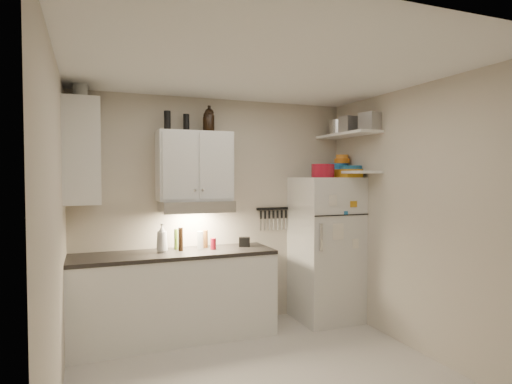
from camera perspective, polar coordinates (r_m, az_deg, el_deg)
name	(u,v)px	position (r m, az deg, el deg)	size (l,w,h in m)	color
floor	(268,381)	(3.94, 1.56, -23.90)	(3.20, 3.00, 0.02)	beige
ceiling	(268,67)	(3.64, 1.60, 16.30)	(3.20, 3.00, 0.02)	white
back_wall	(217,212)	(4.98, -5.27, -2.66)	(3.20, 0.02, 2.60)	beige
left_wall	(54,237)	(3.29, -25.33, -5.40)	(0.02, 3.00, 2.60)	beige
right_wall	(421,219)	(4.44, 21.08, -3.39)	(0.02, 3.00, 2.60)	beige
base_cabinet	(175,297)	(4.71, -10.76, -13.63)	(2.10, 0.60, 0.88)	white
countertop	(175,254)	(4.60, -10.80, -8.12)	(2.10, 0.62, 0.04)	black
upper_cabinet	(195,166)	(4.71, -8.20, 3.44)	(0.80, 0.33, 0.75)	white
side_cabinet	(82,152)	(4.46, -22.20, 4.97)	(0.33, 0.55, 1.00)	white
range_hood	(196,206)	(4.66, -7.99, -1.90)	(0.76, 0.46, 0.12)	silver
fridge	(326,249)	(5.21, 9.29, -7.45)	(0.70, 0.68, 1.70)	silver
shelf_hi	(347,135)	(5.15, 12.09, 7.48)	(0.30, 0.95, 0.03)	white
shelf_lo	(347,172)	(5.13, 12.05, 2.59)	(0.30, 0.95, 0.03)	white
knife_strip	(273,209)	(5.19, 2.25, -2.23)	(0.42, 0.02, 0.03)	black
dutch_oven	(323,171)	(4.91, 8.90, 2.81)	(0.26, 0.26, 0.15)	maroon
book_stack	(347,173)	(5.06, 12.06, 2.45)	(0.23, 0.28, 0.10)	#BA8117
spice_jar	(329,174)	(5.08, 9.66, 2.45)	(0.05, 0.05, 0.09)	silver
stock_pot	(339,128)	(5.38, 11.04, 8.40)	(0.25, 0.25, 0.18)	silver
tin_a	(349,124)	(5.05, 12.30, 8.80)	(0.18, 0.16, 0.18)	#AAAAAD
tin_b	(371,122)	(4.92, 15.06, 9.04)	(0.20, 0.20, 0.20)	#AAAAAD
bowl_teal	(338,167)	(5.34, 10.91, 3.25)	(0.24, 0.24, 0.10)	#1D63A0
bowl_orange	(342,161)	(5.32, 11.41, 4.07)	(0.19, 0.19, 0.06)	#C86312
bowl_yellow	(342,157)	(5.32, 11.41, 4.64)	(0.15, 0.15, 0.05)	orange
plates	(351,168)	(5.18, 12.57, 3.10)	(0.26, 0.26, 0.06)	#1D63A0
growler_a	(207,122)	(4.79, -6.51, 9.32)	(0.10, 0.10, 0.23)	black
growler_b	(209,120)	(4.80, -6.25, 9.53)	(0.11, 0.11, 0.27)	black
thermos_a	(186,123)	(4.77, -9.29, 9.08)	(0.07, 0.07, 0.19)	black
thermos_b	(167,121)	(4.67, -11.74, 9.30)	(0.07, 0.07, 0.20)	black
side_jar	(80,91)	(4.56, -22.41, 12.38)	(0.14, 0.14, 0.18)	silver
soap_bottle	(162,236)	(4.59, -12.43, -5.79)	(0.13, 0.13, 0.34)	white
pepper_mill	(205,239)	(4.81, -6.80, -6.23)	(0.06, 0.06, 0.19)	brown
oil_bottle	(176,239)	(4.74, -10.62, -6.21)	(0.04, 0.04, 0.22)	#4B6A1A
vinegar_bottle	(181,239)	(4.64, -10.01, -6.22)	(0.05, 0.05, 0.25)	black
clear_bottle	(200,240)	(4.72, -7.44, -6.39)	(0.07, 0.07, 0.20)	silver
red_jar	(213,244)	(4.69, -5.72, -6.88)	(0.06, 0.06, 0.12)	maroon
caddy	(244,242)	(4.86, -1.57, -6.67)	(0.12, 0.09, 0.10)	black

